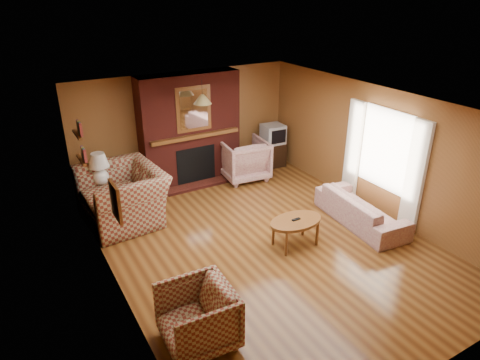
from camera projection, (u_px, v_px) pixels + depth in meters
floor at (264, 241)px, 7.39m from camera, size 6.50×6.50×0.00m
ceiling at (268, 105)px, 6.39m from camera, size 6.50×6.50×0.00m
wall_back at (185, 126)px, 9.45m from camera, size 6.50×0.00×6.50m
wall_front at (441, 292)px, 4.33m from camera, size 6.50×0.00×6.50m
wall_left at (110, 216)px, 5.75m from camera, size 0.00×6.50×6.50m
wall_right at (377, 151)px, 8.03m from camera, size 0.00×6.50×6.50m
fireplace at (190, 130)px, 9.25m from camera, size 2.20×0.82×2.40m
window_right at (383, 158)px, 7.88m from camera, size 0.10×1.85×2.00m
bookshelf at (80, 142)px, 7.08m from camera, size 0.09×0.55×0.71m
botanical_print at (116, 202)px, 5.38m from camera, size 0.05×0.40×0.50m
pendant_light at (202, 99)px, 8.37m from camera, size 0.36×0.36×0.48m
plaid_loveseat at (123, 196)px, 7.87m from camera, size 1.48×1.66×1.01m
plaid_armchair at (197, 317)px, 5.15m from camera, size 0.90×0.88×0.79m
floral_sofa at (361, 209)px, 7.87m from camera, size 0.93×1.98×0.56m
floral_armchair at (244, 159)px, 9.64m from camera, size 1.08×1.10×0.91m
coffee_table at (296, 223)px, 7.12m from camera, size 0.95×0.59×0.51m
side_table at (104, 198)px, 8.24m from camera, size 0.48×0.48×0.59m
table_lamp at (99, 167)px, 7.97m from camera, size 0.38×0.38×0.63m
tv_stand at (272, 154)px, 10.41m from camera, size 0.56×0.51×0.58m
crt_tv at (273, 134)px, 10.19m from camera, size 0.52×0.52×0.45m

